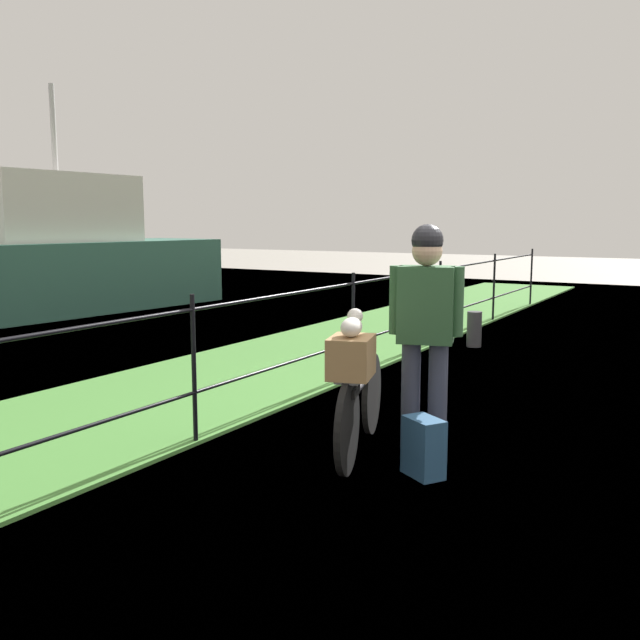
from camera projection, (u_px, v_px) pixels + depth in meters
The scene contains 10 objects.
ground_plane at pixel (512, 442), 5.33m from camera, with size 60.00×60.00×0.00m, color gray.
grass_strip at pixel (192, 389), 6.98m from camera, with size 27.00×2.40×0.03m, color #478438.
iron_fence at pixel (287, 334), 6.29m from camera, with size 18.04×0.04×1.16m.
bicycle_main at pixel (360, 407), 5.06m from camera, with size 1.55×0.50×0.65m.
wooden_crate at pixel (351, 357), 4.67m from camera, with size 0.38×0.28×0.28m, color #A87F51.
terrier_dog at pixel (352, 325), 4.67m from camera, with size 0.32×0.21×0.18m.
cyclist_person at pixel (426, 318), 5.02m from camera, with size 0.36×0.52×1.68m.
backpack_on_paving at pixel (424, 447), 4.60m from camera, with size 0.28×0.18×0.40m, color #28517A.
mooring_bollard at pixel (474, 329), 9.41m from camera, with size 0.20×0.20×0.49m, color #38383D.
moored_boat_near at pixel (60, 262), 12.90m from camera, with size 6.75×2.51×4.19m.
Camera 1 is at (-5.19, -1.35, 1.70)m, focal length 38.58 mm.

